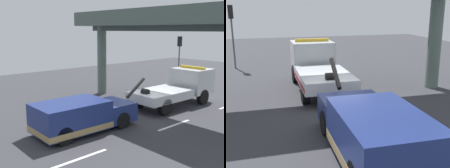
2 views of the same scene
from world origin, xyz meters
The scene contains 7 objects.
ground_plane centered at (0.00, 0.00, -0.05)m, with size 60.00×40.00×0.10m, color #38383D.
lane_stripe_west centered at (-6.00, -2.47, 0.00)m, with size 2.60×0.16×0.01m, color silver.
lane_stripe_mid centered at (0.00, -2.47, 0.00)m, with size 2.60×0.16×0.01m, color silver.
tow_truck_white centered at (3.78, -0.01, 1.20)m, with size 7.27×2.51×2.46m.
towed_van_green centered at (-4.22, 0.00, 0.78)m, with size 5.23×2.29×1.58m.
overpass_structure centered at (1.97, 0.00, 5.38)m, with size 3.60×13.93×6.17m.
traffic_light_far centered at (10.02, 4.58, 3.16)m, with size 0.39×0.32×4.33m.
Camera 1 is at (-11.89, -11.10, 4.96)m, focal length 45.73 mm.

